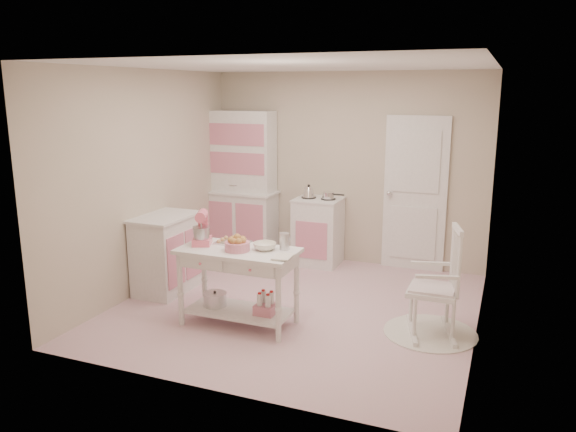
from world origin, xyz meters
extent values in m
plane|color=#C97E92|center=(0.00, 0.00, 0.00)|extent=(3.80, 3.80, 0.00)
cube|color=white|center=(0.00, 0.00, 2.60)|extent=(3.80, 3.80, 0.04)
cube|color=beige|center=(0.00, 1.90, 1.30)|extent=(3.80, 0.04, 2.60)
cube|color=beige|center=(0.00, -1.90, 1.30)|extent=(3.80, 0.04, 2.60)
cube|color=beige|center=(-1.90, 0.00, 1.30)|extent=(0.04, 3.80, 2.60)
cube|color=beige|center=(1.90, 0.00, 1.30)|extent=(0.04, 3.80, 2.60)
cube|color=white|center=(0.95, 1.87, 1.02)|extent=(0.82, 0.05, 2.04)
cube|color=white|center=(-1.50, 1.66, 1.04)|extent=(1.06, 0.50, 2.08)
cube|color=white|center=(-0.30, 1.61, 0.46)|extent=(0.62, 0.57, 0.92)
cube|color=white|center=(-1.63, -0.07, 0.46)|extent=(0.54, 0.84, 0.92)
cylinder|color=white|center=(1.48, -0.15, 0.01)|extent=(0.92, 0.92, 0.01)
cube|color=white|center=(1.48, -0.15, 0.55)|extent=(0.65, 0.82, 1.10)
cube|color=white|center=(-0.39, -0.64, 0.40)|extent=(1.20, 0.60, 0.80)
cube|color=#F56781|center=(-0.81, -0.62, 0.97)|extent=(0.29, 0.33, 0.34)
cube|color=silver|center=(-0.54, -0.46, 0.81)|extent=(0.34, 0.24, 0.02)
cylinder|color=pink|center=(-0.37, -0.69, 0.85)|extent=(0.25, 0.25, 0.09)
imported|color=white|center=(-0.13, -0.56, 0.84)|extent=(0.23, 0.23, 0.07)
cylinder|color=silver|center=(0.05, -0.48, 0.89)|extent=(0.10, 0.10, 0.17)
imported|color=white|center=(0.06, -0.76, 0.81)|extent=(0.18, 0.24, 0.02)
camera|label=1|loc=(2.09, -5.48, 2.37)|focal=35.00mm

